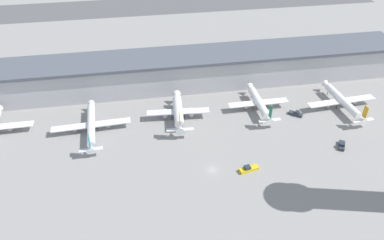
{
  "coord_description": "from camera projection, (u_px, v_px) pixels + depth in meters",
  "views": [
    {
      "loc": [
        -26.67,
        -110.27,
        109.05
      ],
      "look_at": [
        -4.9,
        21.79,
        10.66
      ],
      "focal_mm": 35.0,
      "sensor_mm": 36.0,
      "label": 1
    }
  ],
  "objects": [
    {
      "name": "terminal_building",
      "position": [
        187.0,
        70.0,
        205.84
      ],
      "size": [
        241.78,
        25.0,
        18.59
      ],
      "color": "#B2B2B7",
      "rests_on": "ground"
    },
    {
      "name": "ground_plane",
      "position": [
        212.0,
        170.0,
        155.75
      ],
      "size": [
        1000.0,
        1000.0,
        0.0
      ],
      "primitive_type": "plane",
      "color": "gray"
    },
    {
      "name": "airplane_gate_delta",
      "position": [
        259.0,
        103.0,
        188.79
      ],
      "size": [
        30.93,
        33.14,
        12.43
      ],
      "color": "white",
      "rests_on": "ground"
    },
    {
      "name": "airplane_gate_echo",
      "position": [
        343.0,
        101.0,
        190.19
      ],
      "size": [
        36.72,
        36.94,
        12.15
      ],
      "color": "white",
      "rests_on": "ground"
    },
    {
      "name": "runway_strip",
      "position": [
        163.0,
        5.0,
        316.4
      ],
      "size": [
        362.68,
        44.0,
        0.01
      ],
      "primitive_type": "cube",
      "color": "#515154",
      "rests_on": "ground"
    },
    {
      "name": "service_truck_catering",
      "position": [
        342.0,
        145.0,
        167.18
      ],
      "size": [
        5.39,
        6.86,
        2.51
      ],
      "color": "black",
      "rests_on": "ground"
    },
    {
      "name": "service_truck_fuel",
      "position": [
        249.0,
        169.0,
        155.03
      ],
      "size": [
        8.59,
        4.23,
        2.52
      ],
      "color": "black",
      "rests_on": "ground"
    },
    {
      "name": "airplane_gate_bravo",
      "position": [
        91.0,
        125.0,
        174.51
      ],
      "size": [
        36.79,
        38.22,
        11.43
      ],
      "color": "silver",
      "rests_on": "ground"
    },
    {
      "name": "airplane_gate_charlie",
      "position": [
        178.0,
        111.0,
        182.13
      ],
      "size": [
        30.92,
        32.55,
        14.03
      ],
      "color": "silver",
      "rests_on": "ground"
    },
    {
      "name": "service_truck_baggage",
      "position": [
        296.0,
        114.0,
        186.92
      ],
      "size": [
        6.86,
        6.1,
        2.54
      ],
      "color": "black",
      "rests_on": "ground"
    }
  ]
}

